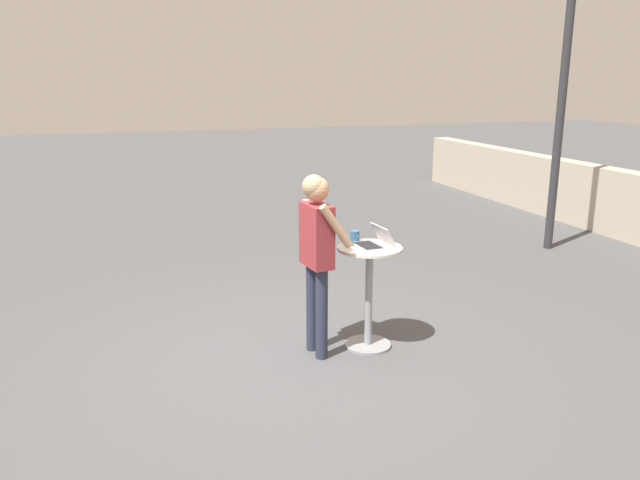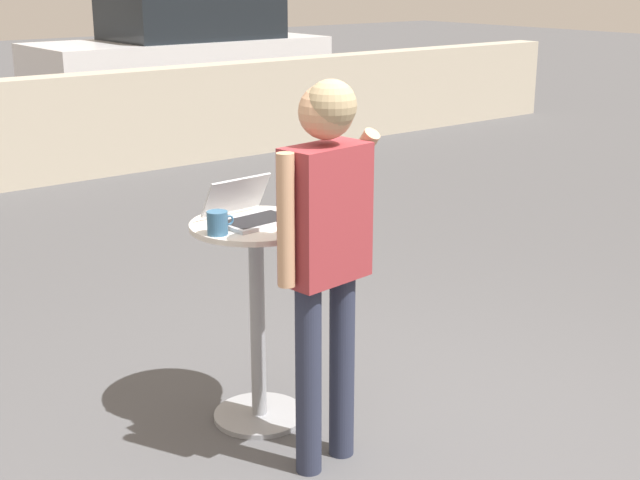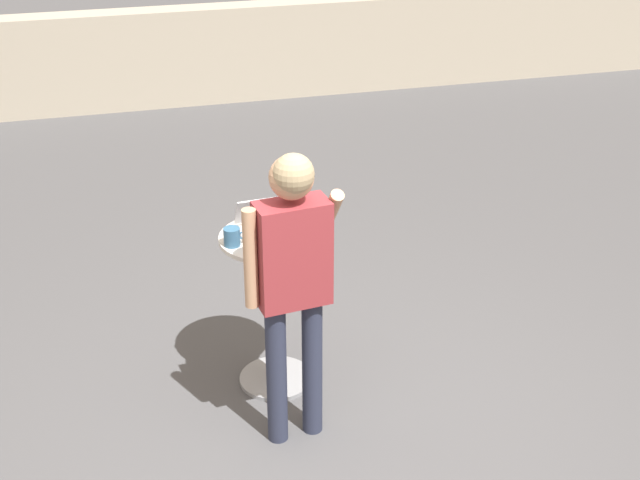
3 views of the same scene
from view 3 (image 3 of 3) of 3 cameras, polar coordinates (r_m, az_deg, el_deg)
ground_plane at (r=4.86m, az=0.67°, el=-14.01°), size 50.00×50.00×0.00m
pavement_kerb at (r=10.13m, az=-8.93°, el=11.53°), size 16.94×0.35×1.05m
cafe_table at (r=5.11m, az=-2.97°, el=-3.55°), size 0.60×0.60×0.98m
laptop at (r=4.94m, az=-3.22°, el=0.88°), size 0.35×0.34×0.19m
coffee_mug at (r=4.82m, az=-5.65°, el=0.20°), size 0.13×0.09×0.10m
standing_person at (r=4.45m, az=-1.76°, el=-1.73°), size 0.51×0.39×1.66m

